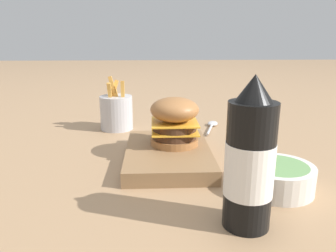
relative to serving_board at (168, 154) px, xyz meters
The scene contains 8 objects.
ground_plane 0.05m from the serving_board, 29.56° to the right, with size 6.00×6.00×0.00m, color #9E7A56.
serving_board is the anchor object (origin of this frame).
burger 0.08m from the serving_board, 31.51° to the right, with size 0.11×0.11×0.11m.
ketchup_bottle 0.29m from the serving_board, 158.55° to the right, with size 0.07×0.07×0.22m.
fries_basket 0.30m from the serving_board, 27.98° to the left, with size 0.09×0.09×0.16m.
side_bowl 0.24m from the serving_board, 128.63° to the right, with size 0.13×0.13×0.05m.
spoon 0.31m from the serving_board, 28.24° to the right, with size 0.14×0.06×0.01m.
ketchup_puddle 0.22m from the serving_board, 62.17° to the right, with size 0.05×0.05×0.00m.
Camera 1 is at (-0.72, 0.05, 0.27)m, focal length 35.00 mm.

